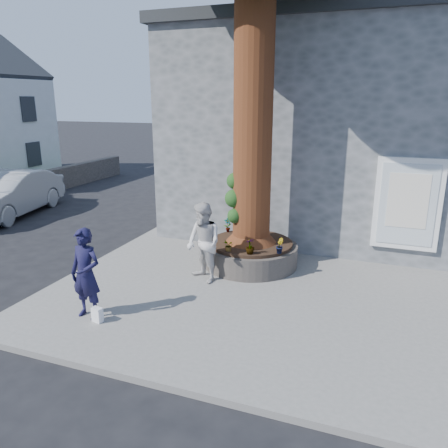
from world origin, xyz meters
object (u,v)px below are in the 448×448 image
(planter, at_px, (251,253))
(car_silver, at_px, (10,194))
(man, at_px, (86,274))
(woman, at_px, (204,243))

(planter, height_order, car_silver, car_silver)
(planter, xyz_separation_m, man, (-2.08, -3.65, 0.57))
(woman, relative_size, car_silver, 0.38)
(woman, bearing_deg, planter, 96.36)
(planter, relative_size, man, 1.33)
(man, bearing_deg, woman, 62.20)
(man, bearing_deg, car_silver, 146.70)
(planter, height_order, woman, woman)
(man, bearing_deg, planter, 63.35)
(planter, xyz_separation_m, woman, (-0.69, -1.33, 0.61))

